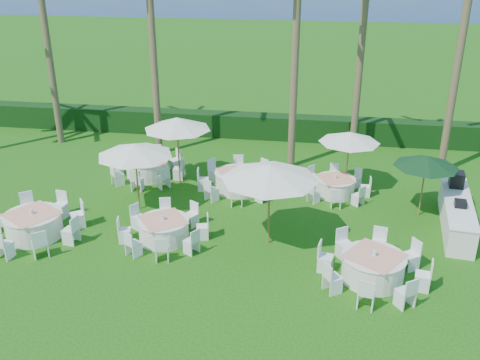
# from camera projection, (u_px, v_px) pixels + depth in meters

# --- Properties ---
(ground) EXTENTS (120.00, 120.00, 0.00)m
(ground) POSITION_uv_depth(u_px,v_px,m) (195.00, 258.00, 17.01)
(ground) COLOR #164E0D
(ground) RESTS_ON ground
(hedge) EXTENTS (34.00, 1.00, 1.20)m
(hedge) POSITION_uv_depth(u_px,v_px,m) (248.00, 126.00, 27.62)
(hedge) COLOR black
(hedge) RESTS_ON ground
(banquet_table_a) EXTENTS (3.40, 3.40, 1.02)m
(banquet_table_a) POSITION_uv_depth(u_px,v_px,m) (34.00, 224.00, 18.14)
(banquet_table_a) COLOR white
(banquet_table_a) RESTS_ON ground
(banquet_table_b) EXTENTS (3.02, 3.02, 0.92)m
(banquet_table_b) POSITION_uv_depth(u_px,v_px,m) (164.00, 229.00, 17.93)
(banquet_table_b) COLOR white
(banquet_table_b) RESTS_ON ground
(banquet_table_c) EXTENTS (3.29, 3.29, 0.99)m
(banquet_table_c) POSITION_uv_depth(u_px,v_px,m) (373.00, 267.00, 15.76)
(banquet_table_c) COLOR white
(banquet_table_c) RESTS_ON ground
(banquet_table_d) EXTENTS (3.19, 3.19, 0.97)m
(banquet_table_d) POSITION_uv_depth(u_px,v_px,m) (147.00, 168.00, 22.82)
(banquet_table_d) COLOR white
(banquet_table_d) RESTS_ON ground
(banquet_table_e) EXTENTS (3.24, 3.24, 0.98)m
(banquet_table_e) POSITION_uv_depth(u_px,v_px,m) (238.00, 181.00, 21.58)
(banquet_table_e) COLOR white
(banquet_table_e) RESTS_ON ground
(banquet_table_f) EXTENTS (2.77, 2.77, 0.85)m
(banquet_table_f) POSITION_uv_depth(u_px,v_px,m) (335.00, 186.00, 21.25)
(banquet_table_f) COLOR white
(banquet_table_f) RESTS_ON ground
(umbrella_a) EXTENTS (2.77, 2.77, 2.62)m
(umbrella_a) POSITION_uv_depth(u_px,v_px,m) (135.00, 150.00, 19.26)
(umbrella_a) COLOR brown
(umbrella_a) RESTS_ON ground
(umbrella_b) EXTENTS (3.17, 3.17, 2.82)m
(umbrella_b) POSITION_uv_depth(u_px,v_px,m) (270.00, 172.00, 16.86)
(umbrella_b) COLOR brown
(umbrella_b) RESTS_ON ground
(umbrella_c) EXTENTS (2.72, 2.72, 2.84)m
(umbrella_c) POSITION_uv_depth(u_px,v_px,m) (177.00, 123.00, 21.41)
(umbrella_c) COLOR brown
(umbrella_c) RESTS_ON ground
(umbrella_d) EXTENTS (2.42, 2.42, 2.44)m
(umbrella_d) POSITION_uv_depth(u_px,v_px,m) (350.00, 137.00, 20.99)
(umbrella_d) COLOR brown
(umbrella_d) RESTS_ON ground
(umbrella_green) EXTENTS (2.30, 2.30, 2.35)m
(umbrella_green) POSITION_uv_depth(u_px,v_px,m) (426.00, 161.00, 18.88)
(umbrella_green) COLOR brown
(umbrella_green) RESTS_ON ground
(buffet_table) EXTENTS (1.44, 4.51, 1.57)m
(buffet_table) POSITION_uv_depth(u_px,v_px,m) (456.00, 213.00, 18.70)
(buffet_table) COLOR white
(buffet_table) RESTS_ON ground
(palm_a) EXTENTS (4.39, 4.21, 10.52)m
(palm_a) POSITION_uv_depth(u_px,v_px,m) (45.00, 25.00, 24.79)
(palm_a) COLOR brown
(palm_a) RESTS_ON ground
(palm_b) EXTENTS (4.34, 4.30, 10.09)m
(palm_b) POSITION_uv_depth(u_px,v_px,m) (152.00, 36.00, 23.44)
(palm_b) COLOR brown
(palm_b) RESTS_ON ground
(palm_c) EXTENTS (4.35, 4.29, 10.02)m
(palm_c) POSITION_uv_depth(u_px,v_px,m) (296.00, 42.00, 21.95)
(palm_c) COLOR brown
(palm_c) RESTS_ON ground
(palm_d) EXTENTS (4.40, 4.13, 8.75)m
(palm_d) POSITION_uv_depth(u_px,v_px,m) (361.00, 51.00, 23.84)
(palm_d) COLOR brown
(palm_d) RESTS_ON ground
(palm_e) EXTENTS (4.14, 4.40, 9.41)m
(palm_e) POSITION_uv_depth(u_px,v_px,m) (459.00, 53.00, 21.41)
(palm_e) COLOR brown
(palm_e) RESTS_ON ground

